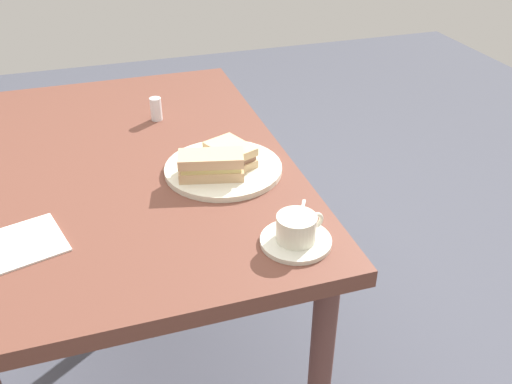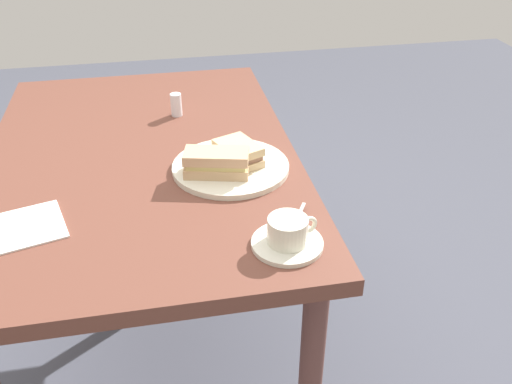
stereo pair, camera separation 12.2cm
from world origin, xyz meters
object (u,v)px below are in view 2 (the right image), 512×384
(coffee_saucer, at_px, (287,243))
(spoon, at_px, (297,220))
(sandwich_front, at_px, (238,153))
(sandwich_back, at_px, (217,163))
(sandwich_plate, at_px, (231,167))
(dining_table, at_px, (145,183))
(salt_shaker, at_px, (176,105))
(coffee_cup, at_px, (288,230))
(napkin, at_px, (26,227))

(coffee_saucer, xyz_separation_m, spoon, (-0.07, 0.04, 0.01))
(sandwich_front, height_order, sandwich_back, sandwich_back)
(sandwich_plate, relative_size, sandwich_back, 1.76)
(dining_table, height_order, salt_shaker, salt_shaker)
(dining_table, bearing_deg, spoon, 39.07)
(salt_shaker, bearing_deg, sandwich_back, 10.00)
(sandwich_back, relative_size, spoon, 1.76)
(sandwich_back, xyz_separation_m, coffee_cup, (0.28, 0.10, -0.00))
(coffee_saucer, bearing_deg, dining_table, -148.48)
(sandwich_plate, relative_size, coffee_saucer, 1.99)
(sandwich_front, xyz_separation_m, coffee_saucer, (0.33, 0.04, -0.03))
(coffee_cup, xyz_separation_m, napkin, (-0.16, -0.52, -0.04))
(salt_shaker, bearing_deg, napkin, -34.55)
(sandwich_plate, height_order, salt_shaker, salt_shaker)
(spoon, bearing_deg, napkin, -99.77)
(coffee_saucer, height_order, salt_shaker, salt_shaker)
(napkin, relative_size, salt_shaker, 2.26)
(sandwich_front, bearing_deg, sandwich_back, -53.88)
(coffee_cup, xyz_separation_m, spoon, (-0.07, 0.03, -0.03))
(dining_table, distance_m, sandwich_back, 0.28)
(dining_table, height_order, coffee_cup, coffee_cup)
(dining_table, xyz_separation_m, salt_shaker, (-0.22, 0.11, 0.12))
(sandwich_plate, distance_m, coffee_saucer, 0.33)
(coffee_saucer, bearing_deg, sandwich_back, -160.20)
(coffee_cup, height_order, napkin, coffee_cup)
(spoon, bearing_deg, dining_table, -140.93)
(coffee_cup, distance_m, napkin, 0.55)
(sandwich_plate, distance_m, napkin, 0.48)
(sandwich_plate, bearing_deg, dining_table, -121.42)
(sandwich_front, distance_m, napkin, 0.50)
(coffee_cup, height_order, salt_shaker, salt_shaker)
(sandwich_front, xyz_separation_m, spoon, (0.26, 0.08, -0.03))
(sandwich_front, height_order, coffee_cup, sandwich_front)
(sandwich_back, bearing_deg, spoon, 32.44)
(dining_table, xyz_separation_m, napkin, (0.29, -0.24, 0.09))
(coffee_saucer, relative_size, salt_shaker, 2.17)
(sandwich_front, distance_m, sandwich_back, 0.07)
(napkin, bearing_deg, sandwich_back, 106.32)
(coffee_cup, relative_size, spoon, 1.14)
(sandwich_plate, height_order, spoon, spoon)
(sandwich_back, relative_size, napkin, 1.08)
(sandwich_back, height_order, coffee_saucer, sandwich_back)
(sandwich_plate, height_order, coffee_cup, coffee_cup)
(sandwich_front, bearing_deg, coffee_cup, 8.01)
(sandwich_back, xyz_separation_m, salt_shaker, (-0.38, -0.07, -0.01))
(coffee_cup, xyz_separation_m, salt_shaker, (-0.67, -0.17, -0.01))
(napkin, bearing_deg, sandwich_plate, 109.41)
(dining_table, relative_size, sandwich_plate, 4.07)
(sandwich_back, bearing_deg, dining_table, -133.91)
(sandwich_plate, xyz_separation_m, napkin, (0.16, -0.45, -0.01))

